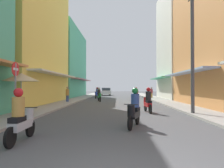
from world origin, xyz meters
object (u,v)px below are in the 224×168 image
motorbike_silver (21,118)px  motorbike_maroon (137,94)px  utility_pole (192,49)px  street_sign_no_entry (15,84)px  motorbike_white (136,92)px  motorbike_blue (97,93)px  parked_car (106,91)px  motorbike_red (148,101)px  motorbike_green (99,95)px  motorbike_black (134,109)px  pedestrian_crossing (152,93)px  vendor_umbrella (21,77)px  pedestrian_far (67,95)px

motorbike_silver → motorbike_maroon: (5.66, 24.15, -0.20)m
motorbike_maroon → utility_pole: (1.47, -18.29, 3.28)m
motorbike_maroon → utility_pole: size_ratio=0.24×
motorbike_silver → street_sign_no_entry: size_ratio=0.68×
motorbike_white → street_sign_no_entry: 27.66m
motorbike_blue → motorbike_silver: (0.08, -22.42, 0.00)m
motorbike_silver → utility_pole: (7.12, 5.86, 3.08)m
parked_car → street_sign_no_entry: size_ratio=1.61×
motorbike_red → parked_car: bearing=99.1°
motorbike_maroon → motorbike_green: bearing=-123.3°
motorbike_blue → motorbike_maroon: 6.00m
motorbike_silver → motorbike_black: bearing=33.4°
motorbike_silver → motorbike_white: size_ratio=1.03×
motorbike_blue → pedestrian_crossing: 7.63m
parked_car → motorbike_white: bearing=-34.5°
utility_pole → motorbike_green: bearing=120.4°
motorbike_silver → motorbike_white: 29.71m
motorbike_red → pedestrian_crossing: (2.83, 15.39, 0.08)m
motorbike_white → motorbike_maroon: bearing=-93.9°
parked_car → utility_pole: utility_pole is taller
motorbike_green → motorbike_red: bearing=-68.0°
street_sign_no_entry → motorbike_maroon: bearing=71.8°
vendor_umbrella → street_sign_no_entry: 2.98m
vendor_umbrella → motorbike_red: bearing=13.5°
motorbike_black → pedestrian_far: 13.46m
motorbike_green → street_sign_no_entry: size_ratio=0.67×
motorbike_blue → street_sign_no_entry: (-1.37, -19.94, 1.01)m
pedestrian_crossing → utility_pole: size_ratio=0.21×
street_sign_no_entry → motorbike_black: bearing=-2.1°
motorbike_black → pedestrian_crossing: size_ratio=1.10×
motorbike_green → motorbike_red: size_ratio=0.98×
vendor_umbrella → street_sign_no_entry: size_ratio=0.90×
motorbike_silver → street_sign_no_entry: (-1.45, 2.48, 1.01)m
motorbike_blue → vendor_umbrella: 17.44m
street_sign_no_entry → motorbike_red: bearing=36.0°
pedestrian_crossing → street_sign_no_entry: 21.83m
motorbike_red → pedestrian_far: (-6.98, 7.51, 0.11)m
motorbike_black → street_sign_no_entry: bearing=177.9°
motorbike_silver → vendor_umbrella: 5.97m
motorbike_red → motorbike_white: bearing=86.7°
street_sign_no_entry → utility_pole: bearing=21.6°
utility_pole → pedestrian_crossing: bearing=88.5°
parked_car → utility_pole: 27.91m
motorbike_white → vendor_umbrella: bearing=-109.6°
parked_car → vendor_umbrella: 27.82m
motorbike_silver → pedestrian_crossing: size_ratio=1.14×
motorbike_blue → motorbike_black: size_ratio=1.03×
motorbike_blue → motorbike_green: bearing=-81.5°
motorbike_black → street_sign_no_entry: 5.03m
utility_pole → motorbike_blue: bearing=113.5°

